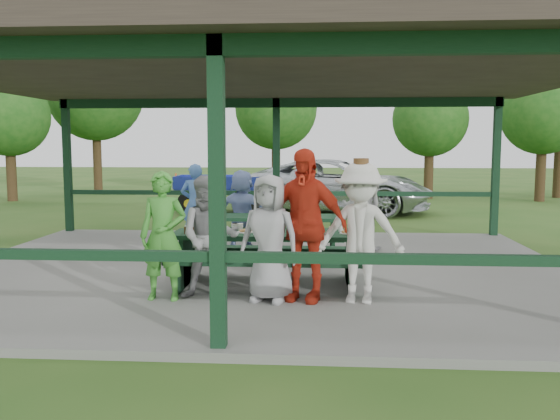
# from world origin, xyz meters

# --- Properties ---
(ground) EXTENTS (90.00, 90.00, 0.00)m
(ground) POSITION_xyz_m (0.00, 0.00, 0.00)
(ground) COLOR #295219
(ground) RESTS_ON ground
(concrete_slab) EXTENTS (10.00, 8.00, 0.10)m
(concrete_slab) POSITION_xyz_m (0.00, 0.00, 0.05)
(concrete_slab) COLOR slate
(concrete_slab) RESTS_ON ground
(pavilion_structure) EXTENTS (10.60, 8.60, 3.24)m
(pavilion_structure) POSITION_xyz_m (0.00, 0.00, 3.17)
(pavilion_structure) COLOR black
(pavilion_structure) RESTS_ON concrete_slab
(picnic_table_near) EXTENTS (2.67, 1.39, 0.75)m
(picnic_table_near) POSITION_xyz_m (0.25, -1.20, 0.58)
(picnic_table_near) COLOR black
(picnic_table_near) RESTS_ON concrete_slab
(picnic_table_far) EXTENTS (2.62, 1.39, 0.75)m
(picnic_table_far) POSITION_xyz_m (0.07, 0.80, 0.58)
(picnic_table_far) COLOR black
(picnic_table_far) RESTS_ON concrete_slab
(table_setting) EXTENTS (2.38, 0.45, 0.10)m
(table_setting) POSITION_xyz_m (0.23, -1.16, 0.89)
(table_setting) COLOR white
(table_setting) RESTS_ON picnic_table_near
(contestant_green) EXTENTS (0.60, 0.40, 1.65)m
(contestant_green) POSITION_xyz_m (-1.01, -2.07, 0.92)
(contestant_green) COLOR #3F932F
(contestant_green) RESTS_ON concrete_slab
(contestant_grey_left) EXTENTS (0.81, 0.65, 1.59)m
(contestant_grey_left) POSITION_xyz_m (-0.43, -1.99, 0.90)
(contestant_grey_left) COLOR gray
(contestant_grey_left) RESTS_ON concrete_slab
(contestant_grey_mid) EXTENTS (0.90, 0.71, 1.61)m
(contestant_grey_mid) POSITION_xyz_m (0.35, -2.04, 0.91)
(contestant_grey_mid) COLOR #98989B
(contestant_grey_mid) RESTS_ON concrete_slab
(contestant_red) EXTENTS (1.23, 0.80, 1.94)m
(contestant_red) POSITION_xyz_m (0.78, -1.97, 1.07)
(contestant_red) COLOR red
(contestant_red) RESTS_ON concrete_slab
(contestant_white_fedora) EXTENTS (1.24, 0.85, 1.82)m
(contestant_white_fedora) POSITION_xyz_m (1.49, -2.04, 0.98)
(contestant_white_fedora) COLOR silver
(contestant_white_fedora) RESTS_ON concrete_slab
(spectator_lblue) EXTENTS (1.47, 0.96, 1.52)m
(spectator_lblue) POSITION_xyz_m (-0.48, 1.63, 0.86)
(spectator_lblue) COLOR #899FD4
(spectator_lblue) RESTS_ON concrete_slab
(spectator_blue) EXTENTS (0.62, 0.44, 1.61)m
(spectator_blue) POSITION_xyz_m (-1.50, 2.19, 0.90)
(spectator_blue) COLOR #446EB0
(spectator_blue) RESTS_ON concrete_slab
(spectator_grey) EXTENTS (0.92, 0.80, 1.60)m
(spectator_grey) POSITION_xyz_m (1.76, 1.75, 0.90)
(spectator_grey) COLOR gray
(spectator_grey) RESTS_ON concrete_slab
(pickup_truck) EXTENTS (6.35, 4.06, 1.63)m
(pickup_truck) POSITION_xyz_m (1.48, 8.92, 0.82)
(pickup_truck) COLOR silver
(pickup_truck) RESTS_ON ground
(farm_trailer) EXTENTS (3.50, 1.63, 1.22)m
(farm_trailer) POSITION_xyz_m (-2.13, 8.60, 0.61)
(farm_trailer) COLOR #1B2997
(farm_trailer) RESTS_ON ground
(tree_far_left) EXTENTS (3.99, 3.99, 6.24)m
(tree_far_left) POSITION_xyz_m (-8.47, 15.17, 4.22)
(tree_far_left) COLOR #322314
(tree_far_left) RESTS_ON ground
(tree_left) EXTENTS (3.34, 3.34, 5.22)m
(tree_left) POSITION_xyz_m (-0.85, 14.95, 3.53)
(tree_left) COLOR #322314
(tree_left) RESTS_ON ground
(tree_mid) EXTENTS (2.88, 2.88, 4.51)m
(tree_mid) POSITION_xyz_m (5.17, 13.92, 3.04)
(tree_mid) COLOR #322314
(tree_mid) RESTS_ON ground
(tree_right) EXTENTS (3.06, 3.06, 4.78)m
(tree_right) POSITION_xyz_m (9.06, 12.97, 3.23)
(tree_right) COLOR #322314
(tree_right) RESTS_ON ground
(tree_edge_left) EXTENTS (2.94, 2.94, 4.60)m
(tree_edge_left) POSITION_xyz_m (-10.44, 11.78, 3.11)
(tree_edge_left) COLOR #322314
(tree_edge_left) RESTS_ON ground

